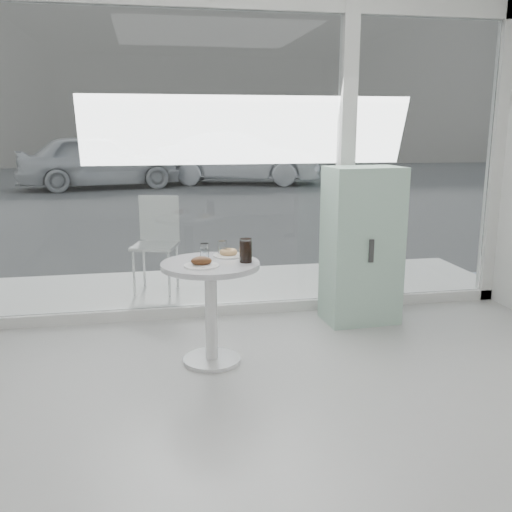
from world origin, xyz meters
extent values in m
cube|color=silver|center=(0.00, 3.00, 0.05)|extent=(5.00, 0.12, 0.10)
cube|color=silver|center=(2.44, 3.00, 1.50)|extent=(0.12, 0.12, 3.00)
cube|color=silver|center=(0.90, 3.00, 1.50)|extent=(0.14, 0.14, 3.00)
cube|color=white|center=(-0.77, 3.00, 1.40)|extent=(3.21, 0.02, 2.60)
cube|color=white|center=(1.67, 3.00, 1.40)|extent=(1.41, 0.02, 2.60)
cylinder|color=silver|center=(-0.50, 1.90, 0.01)|extent=(0.44, 0.44, 0.03)
cylinder|color=silver|center=(-0.50, 1.90, 0.37)|extent=(0.09, 0.09, 0.70)
cylinder|color=white|center=(-0.50, 1.90, 0.75)|extent=(0.72, 0.72, 0.04)
cube|color=silver|center=(0.00, 3.80, 0.03)|extent=(5.60, 1.60, 0.05)
cube|color=#3E3E3E|center=(0.00, 16.00, 0.00)|extent=(40.00, 24.00, 0.00)
cube|color=gray|center=(0.00, 25.00, 4.00)|extent=(40.00, 2.00, 8.00)
cube|color=#93BCA5|center=(0.93, 2.59, 0.70)|extent=(0.67, 0.46, 1.40)
cube|color=#333333|center=(0.93, 2.36, 0.70)|extent=(0.04, 0.02, 0.20)
cylinder|color=silver|center=(-1.09, 3.58, 0.29)|extent=(0.03, 0.03, 0.48)
cylinder|color=silver|center=(-0.75, 3.48, 0.29)|extent=(0.03, 0.03, 0.48)
cylinder|color=silver|center=(-0.99, 3.93, 0.29)|extent=(0.03, 0.03, 0.48)
cylinder|color=silver|center=(-0.65, 3.83, 0.29)|extent=(0.03, 0.03, 0.48)
cube|color=silver|center=(-0.87, 3.70, 0.54)|extent=(0.53, 0.53, 0.03)
cube|color=silver|center=(-0.81, 3.90, 0.79)|extent=(0.41, 0.14, 0.48)
imported|color=silver|center=(-2.24, 14.88, 0.77)|extent=(4.82, 2.72, 1.55)
imported|color=#A9ABB1|center=(1.93, 15.35, 0.79)|extent=(5.08, 2.87, 1.58)
cylinder|color=white|center=(-0.57, 1.79, 0.78)|extent=(0.25, 0.25, 0.01)
cube|color=white|center=(-0.55, 1.78, 0.79)|extent=(0.16, 0.15, 0.00)
ellipsoid|color=#3E2211|center=(-0.57, 1.79, 0.81)|extent=(0.15, 0.12, 0.06)
ellipsoid|color=#3E2211|center=(-0.54, 1.81, 0.81)|extent=(0.08, 0.07, 0.04)
cylinder|color=white|center=(-0.34, 2.08, 0.78)|extent=(0.23, 0.23, 0.01)
torus|color=tan|center=(-0.34, 2.08, 0.80)|extent=(0.14, 0.14, 0.05)
cylinder|color=white|center=(-0.52, 2.06, 0.82)|extent=(0.07, 0.07, 0.11)
cylinder|color=white|center=(-0.52, 2.06, 0.80)|extent=(0.06, 0.06, 0.06)
cylinder|color=white|center=(-0.38, 2.12, 0.83)|extent=(0.07, 0.07, 0.11)
cylinder|color=white|center=(-0.38, 2.12, 0.80)|extent=(0.06, 0.06, 0.06)
cylinder|color=white|center=(-0.24, 1.86, 0.86)|extent=(0.09, 0.09, 0.17)
cylinder|color=black|center=(-0.24, 1.86, 0.85)|extent=(0.08, 0.08, 0.16)
camera|label=1|loc=(-0.93, -2.11, 1.73)|focal=40.00mm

